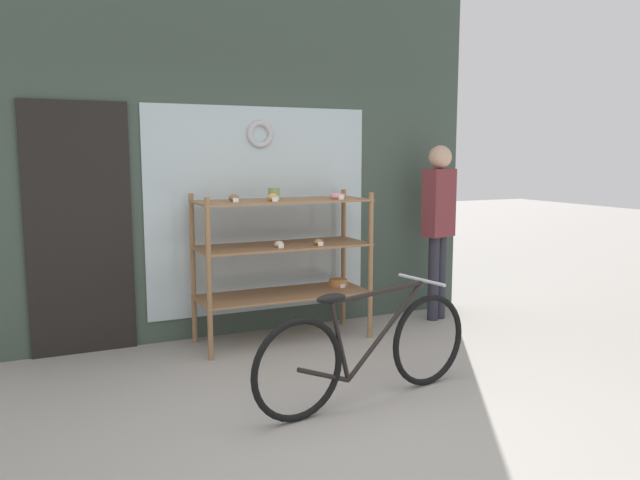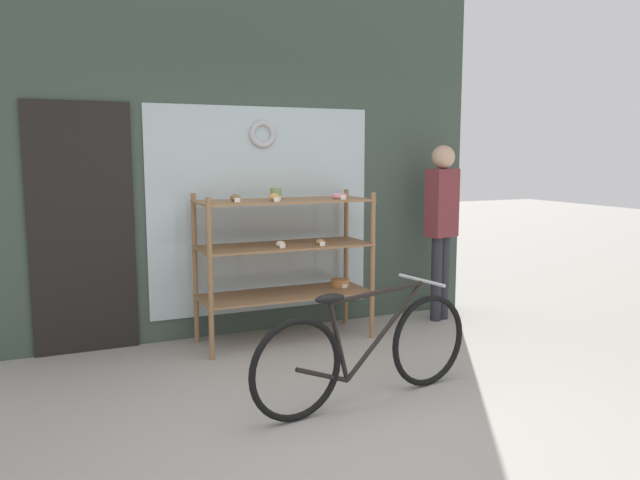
# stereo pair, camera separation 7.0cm
# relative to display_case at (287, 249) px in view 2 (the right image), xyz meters

# --- Properties ---
(ground_plane) EXTENTS (30.00, 30.00, 0.00)m
(ground_plane) POSITION_rel_display_case_xyz_m (-0.29, -2.01, -0.83)
(ground_plane) COLOR gray
(storefront_facade) EXTENTS (4.85, 0.13, 3.76)m
(storefront_facade) POSITION_rel_display_case_xyz_m (-0.33, 0.43, 0.99)
(storefront_facade) COLOR #3D4C42
(storefront_facade) RESTS_ON ground_plane
(display_case) EXTENTS (1.53, 0.58, 1.38)m
(display_case) POSITION_rel_display_case_xyz_m (0.00, 0.00, 0.00)
(display_case) COLOR #8E6642
(display_case) RESTS_ON ground_plane
(bicycle) EXTENTS (1.77, 0.47, 0.80)m
(bicycle) POSITION_rel_display_case_xyz_m (-0.03, -1.56, -0.47)
(bicycle) COLOR black
(bicycle) RESTS_ON ground_plane
(pedestrian) EXTENTS (0.36, 0.26, 1.76)m
(pedestrian) POSITION_rel_display_case_xyz_m (1.66, 0.02, 0.22)
(pedestrian) COLOR #282833
(pedestrian) RESTS_ON ground_plane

